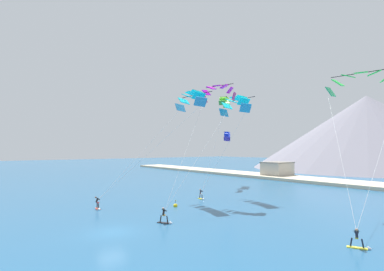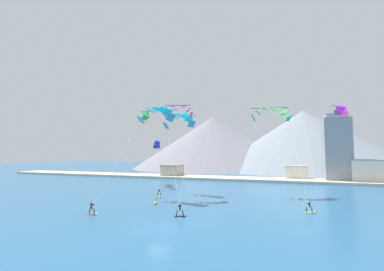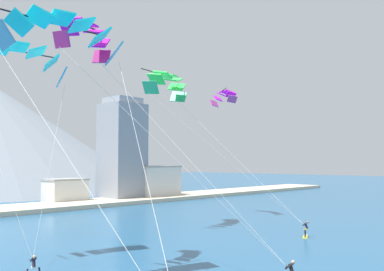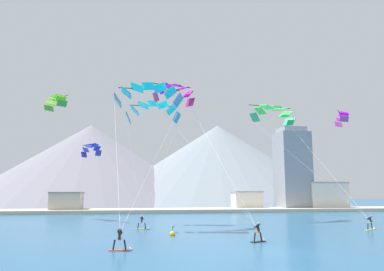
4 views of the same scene
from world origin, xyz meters
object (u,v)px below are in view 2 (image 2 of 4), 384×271
at_px(parafoil_kite_near_trail, 271,113).
at_px(parafoil_kite_distant_mid_solo, 145,115).
at_px(kitesurfer_mid_center, 93,211).
at_px(kitesurfer_near_trail, 311,209).
at_px(parafoil_kite_near_lead, 179,120).
at_px(parafoil_kite_distant_low_drift, 341,110).
at_px(race_marker_buoy, 156,203).
at_px(kitesurfer_far_left, 182,212).
at_px(parafoil_kite_distant_high_outer, 157,144).
at_px(kitesurfer_near_lead, 160,195).
at_px(parafoil_kite_mid_center, 156,114).
at_px(parafoil_kite_far_left, 178,110).

height_order(parafoil_kite_near_trail, parafoil_kite_distant_mid_solo, parafoil_kite_distant_mid_solo).
distance_m(kitesurfer_mid_center, parafoil_kite_near_trail, 36.55).
distance_m(kitesurfer_near_trail, parafoil_kite_near_lead, 30.18).
relative_size(parafoil_kite_distant_low_drift, race_marker_buoy, 5.49).
xyz_separation_m(kitesurfer_near_trail, kitesurfer_far_left, (-15.88, -7.82, 0.05)).
relative_size(parafoil_kite_distant_high_outer, parafoil_kite_distant_mid_solo, 0.67).
xyz_separation_m(kitesurfer_near_lead, kitesurfer_far_left, (9.32, -12.41, 0.08)).
bearing_deg(parafoil_kite_near_trail, kitesurfer_mid_center, -131.33).
relative_size(kitesurfer_mid_center, race_marker_buoy, 1.74).
xyz_separation_m(kitesurfer_mid_center, parafoil_kite_near_trail, (21.80, 24.79, 15.68)).
bearing_deg(parafoil_kite_distant_high_outer, race_marker_buoy, -62.71).
bearing_deg(parafoil_kite_mid_center, parafoil_kite_near_lead, 82.93).
xyz_separation_m(kitesurfer_near_trail, parafoil_kite_far_left, (-21.75, 4.90, 15.73)).
bearing_deg(parafoil_kite_distant_low_drift, kitesurfer_near_trail, -114.19).
bearing_deg(parafoil_kite_far_left, parafoil_kite_mid_center, -142.78).
bearing_deg(parafoil_kite_mid_center, race_marker_buoy, -61.30).
bearing_deg(race_marker_buoy, kitesurfer_near_trail, 5.03).
xyz_separation_m(kitesurfer_near_lead, kitesurfer_near_trail, (25.20, -4.59, 0.03)).
height_order(kitesurfer_mid_center, parafoil_kite_distant_mid_solo, parafoil_kite_distant_mid_solo).
xyz_separation_m(kitesurfer_near_lead, parafoil_kite_mid_center, (0.14, -2.20, 14.89)).
bearing_deg(kitesurfer_near_lead, kitesurfer_far_left, -53.09).
bearing_deg(parafoil_kite_near_trail, parafoil_kite_far_left, -150.91).
bearing_deg(kitesurfer_near_trail, parafoil_kite_near_trail, 111.59).
distance_m(parafoil_kite_mid_center, parafoil_kite_distant_low_drift, 35.20).
height_order(parafoil_kite_near_trail, parafoil_kite_mid_center, parafoil_kite_near_trail).
relative_size(kitesurfer_mid_center, parafoil_kite_near_lead, 0.12).
bearing_deg(parafoil_kite_far_left, parafoil_kite_near_trail, 29.09).
bearing_deg(kitesurfer_far_left, kitesurfer_mid_center, -165.12).
bearing_deg(kitesurfer_near_lead, kitesurfer_mid_center, -97.79).
relative_size(kitesurfer_near_lead, parafoil_kite_far_left, 0.11).
xyz_separation_m(kitesurfer_near_lead, race_marker_buoy, (2.53, -6.58, -0.27)).
bearing_deg(kitesurfer_near_lead, race_marker_buoy, -68.93).
relative_size(kitesurfer_near_lead, kitesurfer_near_trail, 1.03).
distance_m(parafoil_kite_near_lead, parafoil_kite_distant_low_drift, 31.79).
relative_size(parafoil_kite_near_trail, parafoil_kite_far_left, 1.02).
bearing_deg(parafoil_kite_near_trail, parafoil_kite_distant_low_drift, 10.14).
bearing_deg(kitesurfer_near_trail, race_marker_buoy, -174.97).
bearing_deg(parafoil_kite_distant_high_outer, parafoil_kite_distant_mid_solo, 139.36).
distance_m(parafoil_kite_near_lead, parafoil_kite_mid_center, 8.49).
relative_size(parafoil_kite_near_trail, race_marker_buoy, 15.97).
height_order(parafoil_kite_near_trail, race_marker_buoy, parafoil_kite_near_trail).
distance_m(kitesurfer_near_trail, parafoil_kite_distant_mid_solo, 48.77).
bearing_deg(parafoil_kite_far_left, parafoil_kite_distant_mid_solo, 134.03).
relative_size(kitesurfer_far_left, parafoil_kite_far_left, 0.11).
distance_m(kitesurfer_near_lead, parafoil_kite_distant_low_drift, 38.01).
relative_size(kitesurfer_far_left, parafoil_kite_near_trail, 0.11).
distance_m(kitesurfer_near_lead, parafoil_kite_far_left, 16.14).
height_order(parafoil_kite_near_lead, parafoil_kite_mid_center, parafoil_kite_mid_center).
bearing_deg(parafoil_kite_distant_high_outer, parafoil_kite_distant_low_drift, -1.48).
xyz_separation_m(parafoil_kite_near_trail, parafoil_kite_distant_low_drift, (12.80, 2.29, 0.19)).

